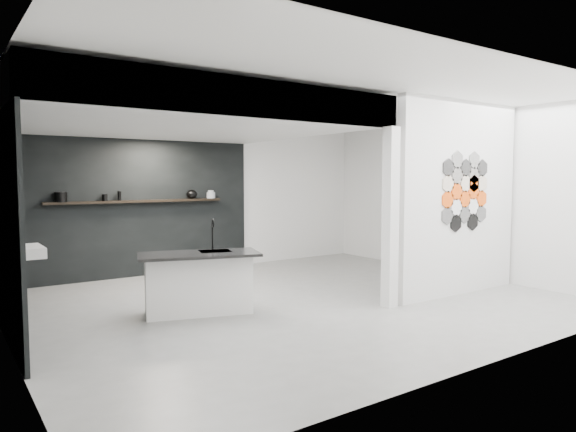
# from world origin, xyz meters

# --- Properties ---
(floor) EXTENTS (7.00, 6.00, 0.01)m
(floor) POSITION_xyz_m (0.00, 0.00, -0.01)
(floor) COLOR slate
(partition_panel) EXTENTS (2.45, 0.15, 2.80)m
(partition_panel) POSITION_xyz_m (2.23, -1.00, 1.40)
(partition_panel) COLOR silver
(partition_panel) RESTS_ON floor
(bay_clad_back) EXTENTS (4.40, 0.04, 2.35)m
(bay_clad_back) POSITION_xyz_m (-1.30, 2.97, 1.18)
(bay_clad_back) COLOR black
(bay_clad_back) RESTS_ON floor
(bulkhead) EXTENTS (4.40, 4.00, 0.40)m
(bulkhead) POSITION_xyz_m (-1.30, 1.00, 2.55)
(bulkhead) COLOR silver
(bulkhead) RESTS_ON corner_column
(corner_column) EXTENTS (0.16, 0.16, 2.35)m
(corner_column) POSITION_xyz_m (0.82, -1.00, 1.18)
(corner_column) COLOR silver
(corner_column) RESTS_ON floor
(fascia_beam) EXTENTS (4.40, 0.16, 0.40)m
(fascia_beam) POSITION_xyz_m (-1.30, -0.92, 2.55)
(fascia_beam) COLOR silver
(fascia_beam) RESTS_ON corner_column
(wall_basin) EXTENTS (0.40, 0.60, 0.12)m
(wall_basin) POSITION_xyz_m (-3.24, 0.80, 0.85)
(wall_basin) COLOR silver
(wall_basin) RESTS_ON bay_clad_left
(display_shelf) EXTENTS (3.00, 0.15, 0.04)m
(display_shelf) POSITION_xyz_m (-1.20, 2.87, 1.30)
(display_shelf) COLOR black
(display_shelf) RESTS_ON bay_clad_back
(kitchen_island) EXTENTS (1.58, 1.05, 1.18)m
(kitchen_island) POSITION_xyz_m (-1.38, 0.12, 0.40)
(kitchen_island) COLOR silver
(kitchen_island) RESTS_ON floor
(stockpot) EXTENTS (0.19, 0.19, 0.15)m
(stockpot) POSITION_xyz_m (-2.43, 2.87, 1.40)
(stockpot) COLOR black
(stockpot) RESTS_ON display_shelf
(kettle) EXTENTS (0.22, 0.22, 0.16)m
(kettle) POSITION_xyz_m (-0.23, 2.87, 1.40)
(kettle) COLOR black
(kettle) RESTS_ON display_shelf
(glass_bowl) EXTENTS (0.17, 0.17, 0.11)m
(glass_bowl) POSITION_xyz_m (0.15, 2.87, 1.38)
(glass_bowl) COLOR gray
(glass_bowl) RESTS_ON display_shelf
(glass_vase) EXTENTS (0.13, 0.13, 0.15)m
(glass_vase) POSITION_xyz_m (0.15, 2.87, 1.39)
(glass_vase) COLOR gray
(glass_vase) RESTS_ON display_shelf
(bottle_dark) EXTENTS (0.07, 0.07, 0.16)m
(bottle_dark) POSITION_xyz_m (-1.52, 2.87, 1.40)
(bottle_dark) COLOR black
(bottle_dark) RESTS_ON display_shelf
(utensil_cup) EXTENTS (0.11, 0.11, 0.11)m
(utensil_cup) POSITION_xyz_m (-1.76, 2.87, 1.37)
(utensil_cup) COLOR black
(utensil_cup) RESTS_ON display_shelf
(hex_tile_cluster) EXTENTS (1.04, 0.02, 1.16)m
(hex_tile_cluster) POSITION_xyz_m (2.26, -1.09, 1.50)
(hex_tile_cluster) COLOR black
(hex_tile_cluster) RESTS_ON partition_panel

